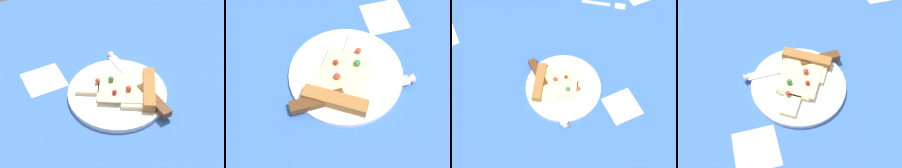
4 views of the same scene
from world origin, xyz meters
TOP-DOWN VIEW (x-y plane):
  - ground_plane at (-0.03, -0.01)cm, footprint 123.33×123.33cm
  - plate at (9.71, 8.37)cm, footprint 22.16×22.16cm
  - pizza_slice at (11.89, 7.03)cm, footprint 18.91×15.76cm
  - knife at (14.77, 6.10)cm, footprint 2.90×24.06cm
  - fork at (-17.84, -15.82)cm, footprint 13.54×10.29cm

SIDE VIEW (x-z plane):
  - ground_plane at x=-0.03cm, z-range -3.00..0.00cm
  - fork at x=-17.84cm, z-range 0.00..0.80cm
  - plate at x=9.71cm, z-range 0.00..1.17cm
  - knife at x=14.77cm, z-range 0.54..2.99cm
  - pizza_slice at x=11.89cm, z-range 0.67..3.27cm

